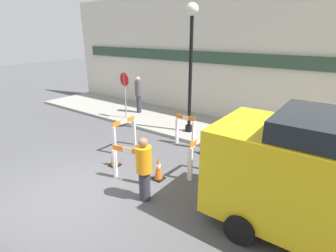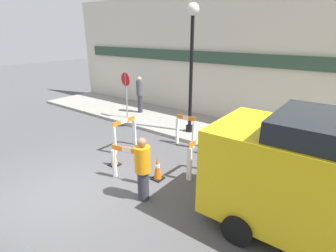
{
  "view_description": "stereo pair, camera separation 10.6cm",
  "coord_description": "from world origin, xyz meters",
  "px_view_note": "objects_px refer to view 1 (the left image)",
  "views": [
    {
      "loc": [
        5.29,
        -3.07,
        3.85
      ],
      "look_at": [
        0.62,
        3.33,
        1.0
      ],
      "focal_mm": 28.0,
      "sensor_mm": 36.0,
      "label": 1
    },
    {
      "loc": [
        5.38,
        -3.01,
        3.85
      ],
      "look_at": [
        0.62,
        3.33,
        1.0
      ],
      "focal_mm": 28.0,
      "sensor_mm": 36.0,
      "label": 2
    }
  ],
  "objects_px": {
    "person_worker": "(144,168)",
    "person_pedestrian": "(138,93)",
    "streetlamp_post": "(191,52)",
    "stop_sign": "(125,88)"
  },
  "relations": [
    {
      "from": "streetlamp_post",
      "to": "stop_sign",
      "type": "height_order",
      "value": "streetlamp_post"
    },
    {
      "from": "streetlamp_post",
      "to": "person_worker",
      "type": "relative_size",
      "value": 2.91
    },
    {
      "from": "person_worker",
      "to": "person_pedestrian",
      "type": "xyz_separation_m",
      "value": [
        -4.79,
        5.1,
        0.21
      ]
    },
    {
      "from": "streetlamp_post",
      "to": "person_worker",
      "type": "distance_m",
      "value": 5.11
    },
    {
      "from": "person_worker",
      "to": "person_pedestrian",
      "type": "bearing_deg",
      "value": 14.31
    },
    {
      "from": "streetlamp_post",
      "to": "stop_sign",
      "type": "bearing_deg",
      "value": -176.46
    },
    {
      "from": "stop_sign",
      "to": "person_pedestrian",
      "type": "xyz_separation_m",
      "value": [
        -0.09,
        0.98,
        -0.44
      ]
    },
    {
      "from": "streetlamp_post",
      "to": "person_pedestrian",
      "type": "height_order",
      "value": "streetlamp_post"
    },
    {
      "from": "streetlamp_post",
      "to": "stop_sign",
      "type": "xyz_separation_m",
      "value": [
        -3.26,
        -0.2,
        -1.65
      ]
    },
    {
      "from": "stop_sign",
      "to": "person_pedestrian",
      "type": "distance_m",
      "value": 1.08
    }
  ]
}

